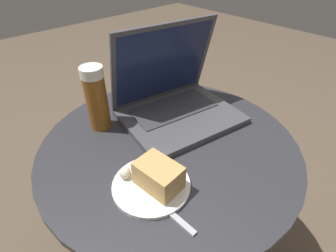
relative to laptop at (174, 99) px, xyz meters
name	(u,v)px	position (x,y,z in m)	size (l,w,h in m)	color
ground_plane	(169,245)	(-0.10, -0.09, -0.56)	(6.00, 6.00, 0.00)	brown
table	(169,182)	(-0.10, -0.09, -0.21)	(0.68, 0.68, 0.51)	black
laptop	(174,99)	(0.00, 0.00, 0.00)	(0.36, 0.31, 0.27)	#47474C
beer_glass	(96,98)	(-0.20, 0.10, 0.04)	(0.06, 0.06, 0.18)	brown
snack_plate	(154,179)	(-0.23, -0.18, -0.03)	(0.17, 0.17, 0.07)	white
fork	(160,204)	(-0.25, -0.22, -0.05)	(0.03, 0.16, 0.00)	#B2B2B7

